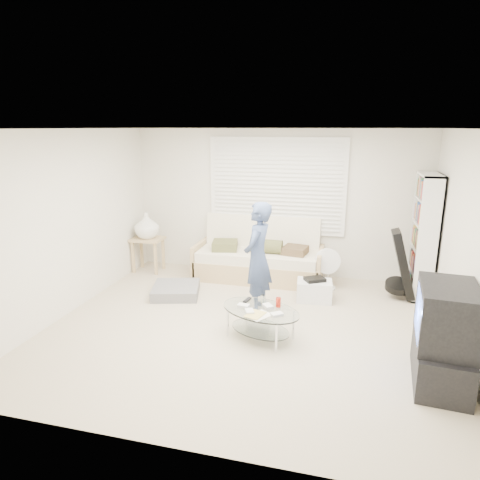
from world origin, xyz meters
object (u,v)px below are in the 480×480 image
(futon_sofa, at_px, (259,259))
(bookshelf, at_px, (424,236))
(tv_unit, at_px, (444,337))
(coffee_table, at_px, (261,315))

(futon_sofa, bearing_deg, bookshelf, -2.67)
(tv_unit, bearing_deg, coffee_table, 166.40)
(futon_sofa, relative_size, bookshelf, 1.14)
(bookshelf, distance_m, coffee_table, 2.94)
(bookshelf, distance_m, tv_unit, 2.50)
(coffee_table, bearing_deg, futon_sofa, 102.51)
(bookshelf, bearing_deg, futon_sofa, 177.33)
(coffee_table, bearing_deg, tv_unit, -13.60)
(futon_sofa, xyz_separation_m, coffee_table, (0.47, -2.11, -0.03))
(futon_sofa, distance_m, tv_unit, 3.54)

